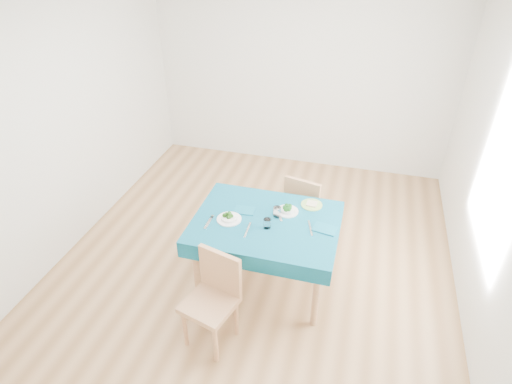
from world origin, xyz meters
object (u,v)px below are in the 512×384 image
(table, at_px, (265,253))
(side_plate, at_px, (312,205))
(bowl_near, at_px, (229,217))
(bowl_far, at_px, (287,209))
(chair_far, at_px, (307,202))
(chair_near, at_px, (209,299))

(table, xyz_separation_m, side_plate, (0.36, 0.36, 0.38))
(bowl_near, bearing_deg, side_plate, 32.07)
(bowl_far, bearing_deg, chair_far, 80.42)
(chair_near, height_order, side_plate, chair_near)
(chair_near, relative_size, side_plate, 4.76)
(table, xyz_separation_m, chair_far, (0.26, 0.80, 0.11))
(bowl_far, bearing_deg, table, -129.33)
(table, xyz_separation_m, bowl_near, (-0.33, -0.07, 0.41))
(bowl_near, bearing_deg, table, 12.42)
(bowl_near, xyz_separation_m, side_plate, (0.68, 0.43, -0.03))
(chair_near, bearing_deg, side_plate, 76.43)
(table, bearing_deg, chair_far, 72.11)
(chair_far, relative_size, bowl_near, 4.31)
(chair_near, bearing_deg, bowl_far, 81.68)
(bowl_far, relative_size, side_plate, 1.03)
(bowl_far, distance_m, side_plate, 0.26)
(chair_far, xyz_separation_m, side_plate, (0.10, -0.44, 0.28))
(chair_near, bearing_deg, bowl_near, 109.84)
(chair_far, height_order, side_plate, chair_far)
(table, distance_m, bowl_far, 0.48)
(table, height_order, side_plate, side_plate)
(table, distance_m, chair_far, 0.85)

